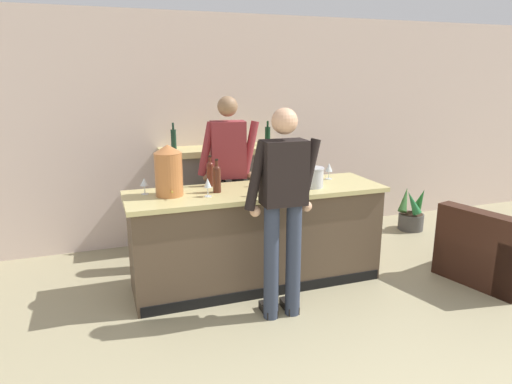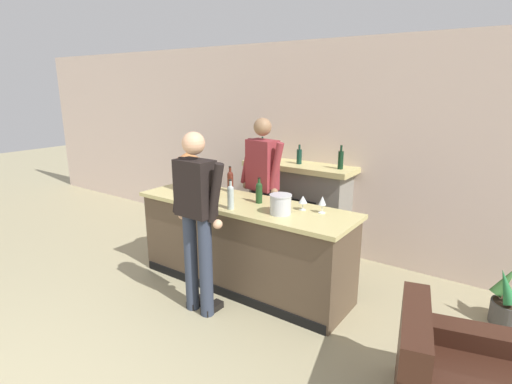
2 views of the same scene
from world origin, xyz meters
The scene contains 16 objects.
wall_back_panel centered at (0.00, 4.37, 1.38)m, with size 12.00×0.07×2.75m.
bar_counter centered at (0.05, 2.87, 0.49)m, with size 2.50×0.75×0.97m.
fireplace_stone centered at (0.05, 4.11, 0.61)m, with size 1.49×0.52×1.51m.
potted_plant_corner centered at (2.56, 3.71, 0.22)m, with size 0.41×0.42×0.60m.
person_customer centered at (0.03, 2.18, 1.00)m, with size 0.66×0.31×1.79m.
person_bartender centered at (-0.08, 3.42, 1.02)m, with size 0.65×0.35×1.83m.
copper_dispenser centered at (-0.79, 2.91, 1.21)m, with size 0.25×0.29×0.47m.
ice_bucket_steel centered at (0.59, 2.77, 1.07)m, with size 0.22×0.22×0.20m.
wine_bottle_riesling_slim centered at (-0.35, 2.88, 1.11)m, with size 0.08×0.08×0.32m.
wine_bottle_chardonnay_pale centered at (0.09, 2.61, 1.11)m, with size 0.07×0.07×0.31m.
wine_bottle_port_short centered at (0.20, 2.96, 1.10)m, with size 0.07×0.07×0.28m.
wine_bottle_burgundy_dark centered at (-0.35, 3.15, 1.11)m, with size 0.07×0.07×0.30m.
wine_glass_back_row centered at (-0.99, 3.04, 1.08)m, with size 0.08×0.08×0.15m.
wine_glass_near_bucket centered at (0.70, 3.01, 1.08)m, with size 0.09×0.09×0.15m.
wine_glass_front_right centered at (-0.47, 2.76, 1.09)m, with size 0.07×0.07×0.17m.
wine_glass_front_left centered at (0.91, 3.03, 1.09)m, with size 0.08×0.08×0.17m.
Camera 2 is at (2.55, -0.40, 2.19)m, focal length 28.00 mm.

